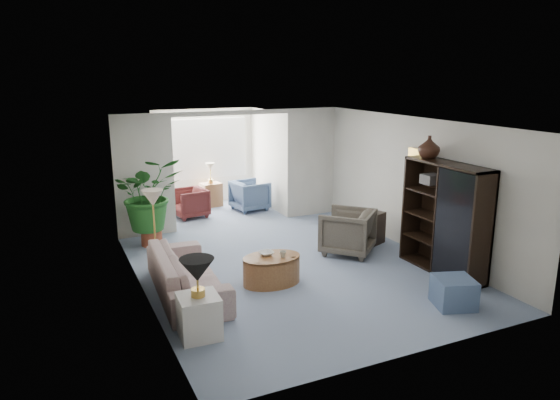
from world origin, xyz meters
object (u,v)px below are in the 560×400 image
sofa (187,273)px  coffee_bowl (266,253)px  coffee_table (272,270)px  side_table_dark (370,228)px  cabinet_urn (429,147)px  sunroom_table (211,195)px  wingback_chair (347,232)px  entertainment_cabinet (445,218)px  sunroom_chair_blue (250,195)px  coffee_cup (283,254)px  sunroom_chair_maroon (190,203)px  framed_picture (420,162)px  end_table (199,316)px  ottoman (454,292)px  table_lamp (197,270)px  floor_lamp (153,198)px  plant_pot (152,237)px

sofa → coffee_bowl: 1.29m
coffee_table → coffee_bowl: size_ratio=4.02×
side_table_dark → cabinet_urn: bearing=-78.3°
sunroom_table → wingback_chair: bearing=-74.0°
entertainment_cabinet → sunroom_chair_blue: entertainment_cabinet is taller
sofa → cabinet_urn: bearing=-92.7°
coffee_cup → sunroom_chair_maroon: sunroom_chair_maroon is taller
wingback_chair → side_table_dark: bearing=160.4°
sunroom_chair_maroon → framed_picture: bearing=29.7°
sofa → end_table: (-0.20, -1.35, -0.05)m
framed_picture → coffee_bowl: (-3.09, -0.14, -1.22)m
coffee_bowl → sunroom_table: sunroom_table is taller
framed_picture → coffee_cup: (-2.89, -0.34, -1.20)m
sunroom_chair_blue → sunroom_chair_maroon: 1.50m
coffee_cup → sunroom_table: 5.22m
coffee_bowl → wingback_chair: 2.00m
sunroom_chair_blue → sunroom_chair_maroon: bearing=81.8°
coffee_cup → sunroom_table: (0.45, 5.20, -0.20)m
cabinet_urn → ottoman: cabinet_urn is taller
table_lamp → sunroom_chair_blue: 6.25m
end_table → floor_lamp: (-0.01, 2.59, 0.97)m
ottoman → sunroom_chair_blue: size_ratio=0.66×
coffee_bowl → cabinet_urn: cabinet_urn is taller
end_table → side_table_dark: (4.08, 2.18, 0.03)m
side_table_dark → sunroom_table: side_table_dark is taller
framed_picture → sunroom_chair_blue: 4.64m
sunroom_table → end_table: bearing=-108.7°
cabinet_urn → table_lamp: bearing=-167.8°
coffee_table → cabinet_urn: cabinet_urn is taller
cabinet_urn → coffee_table: bearing=175.1°
coffee_bowl → sunroom_table: size_ratio=0.40×
coffee_cup → cabinet_urn: (2.66, -0.14, 1.56)m
side_table_dark → sunroom_table: 4.53m
coffee_bowl → cabinet_urn: (2.86, -0.34, 1.58)m
ottoman → side_table_dark: bearing=79.9°
sofa → coffee_bowl: bearing=-90.2°
end_table → plant_pot: 3.88m
sofa → entertainment_cabinet: entertainment_cabinet is taller
end_table → table_lamp: table_lamp is taller
framed_picture → sunroom_chair_maroon: size_ratio=0.68×
sunroom_chair_blue → end_table: bearing=144.3°
end_table → ottoman: end_table is taller
cabinet_urn → sunroom_chair_blue: size_ratio=0.48×
coffee_table → coffee_cup: size_ratio=9.00×
coffee_table → sunroom_chair_maroon: 4.35m
coffee_table → coffee_cup: (0.15, -0.10, 0.27)m
coffee_cup → side_table_dark: (2.40, 1.11, -0.19)m
coffee_table → coffee_bowl: coffee_bowl is taller
plant_pot → coffee_bowl: bearing=-63.1°
wingback_chair → sunroom_table: (-1.25, 4.39, -0.12)m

